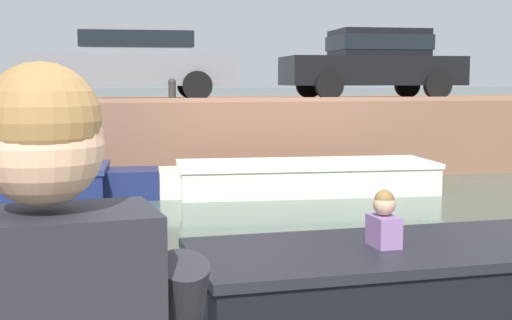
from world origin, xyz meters
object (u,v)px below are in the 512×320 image
boat_moored_central_cream (293,177)px  motorboat_passing (432,270)px  car_left_inner_grey (132,59)px  car_centre_black (374,61)px  mooring_bollard_mid (172,89)px

boat_moored_central_cream → motorboat_passing: motorboat_passing is taller
car_left_inner_grey → car_centre_black: same height
car_centre_black → car_left_inner_grey: bearing=-180.0°
boat_moored_central_cream → motorboat_passing: size_ratio=0.91×
car_left_inner_grey → mooring_bollard_mid: (0.65, -1.90, -0.61)m
motorboat_passing → car_left_inner_grey: car_left_inner_grey is taller
motorboat_passing → mooring_bollard_mid: (-1.48, 7.79, 1.48)m
car_left_inner_grey → car_centre_black: 5.39m
motorboat_passing → boat_moored_central_cream: bearing=86.5°
motorboat_passing → car_centre_black: car_centre_black is taller
car_left_inner_grey → mooring_bollard_mid: car_left_inner_grey is taller
boat_moored_central_cream → motorboat_passing: (-0.37, -5.92, -0.02)m
boat_moored_central_cream → motorboat_passing: bearing=-93.5°
motorboat_passing → car_centre_black: size_ratio=1.42×
mooring_bollard_mid → boat_moored_central_cream: bearing=-45.5°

